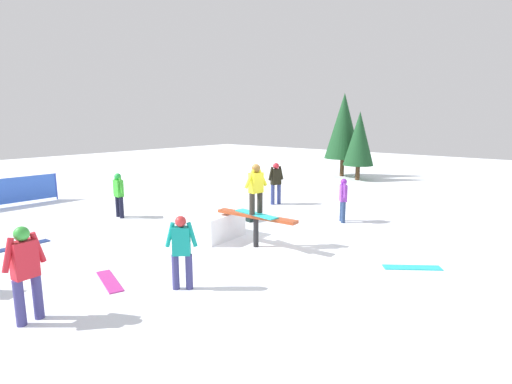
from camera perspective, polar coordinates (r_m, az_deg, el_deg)
ground_plane at (r=10.65m, az=0.00°, el=-7.80°), size 60.00×60.00×0.00m
rail_feature at (r=10.44m, az=0.00°, el=-3.98°), size 2.40×0.46×0.87m
snow_kicker_ramp at (r=11.64m, az=-7.28°, el=-4.44°), size 1.91×1.63×0.72m
main_rider_on_rail at (r=10.27m, az=0.00°, el=0.32°), size 1.41×0.77×1.33m
bystander_red at (r=7.61m, az=-30.07°, el=-9.53°), size 0.27×0.71×1.64m
bystander_black at (r=15.63m, az=2.86°, el=1.56°), size 0.35×0.66×1.63m
bystander_teal at (r=8.01m, az=-10.59°, el=-7.93°), size 0.53×0.49×1.49m
bystander_purple at (r=13.23m, az=12.34°, el=-0.82°), size 0.43×0.50×1.43m
bystander_green at (r=14.29m, az=-19.02°, el=-0.11°), size 0.66×0.25×1.52m
loose_snowboard_navy at (r=12.33m, az=-30.63°, el=-6.68°), size 0.30×1.45×0.02m
loose_snowboard_magenta at (r=9.03m, az=-20.21°, el=-11.85°), size 1.31×0.66×0.02m
loose_snowboard_cyan at (r=9.86m, az=21.41°, el=-10.01°), size 1.19×0.99×0.02m
backpack_on_snow at (r=13.13m, az=-0.88°, el=-3.49°), size 0.34×0.28×0.34m
pine_tree_near at (r=23.72m, az=12.41°, el=9.18°), size 2.09×2.09×4.76m
pine_tree_far at (r=22.37m, az=14.52°, el=7.37°), size 1.63×1.63×3.71m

